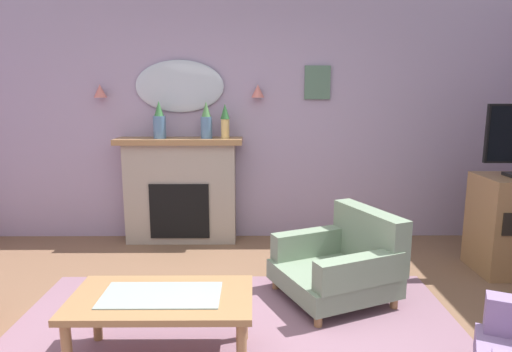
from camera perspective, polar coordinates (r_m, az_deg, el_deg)
The scene contains 11 objects.
wall_back at distance 5.05m, azimuth -1.74°, elevation 7.28°, with size 7.28×0.10×2.70m, color #9E8CA8.
fireplace at distance 5.00m, azimuth -9.56°, elevation -1.95°, with size 1.36×0.36×1.16m.
mantel_vase_right at distance 4.90m, azimuth -12.22°, elevation 6.74°, with size 0.13×0.13×0.40m.
mantel_vase_left at distance 4.82m, azimuth -6.35°, elevation 6.90°, with size 0.12×0.12×0.39m.
mantel_vase_centre at distance 4.80m, azimuth -3.96°, elevation 7.12°, with size 0.10×0.10×0.37m.
wall_mirror at distance 5.02m, azimuth -9.71°, elevation 11.21°, with size 0.96×0.06×0.56m, color #B2BCC6.
wall_sconce_left at distance 5.17m, azimuth -19.26°, elevation 10.20°, with size 0.14×0.14×0.14m, color #D17066.
wall_sconce_right at distance 4.91m, azimuth 0.23°, elevation 10.79°, with size 0.14×0.14×0.14m, color #D17066.
framed_picture at distance 5.02m, azimuth 7.83°, elevation 11.72°, with size 0.28×0.03×0.36m, color #4C6B56.
coffee_table at distance 2.88m, azimuth -11.92°, elevation -15.70°, with size 1.10×0.60×0.45m.
armchair_in_corner at distance 3.74m, azimuth 11.04°, elevation -10.64°, with size 1.07×1.06×0.71m.
Camera 1 is at (0.12, -2.39, 1.66)m, focal length 31.37 mm.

